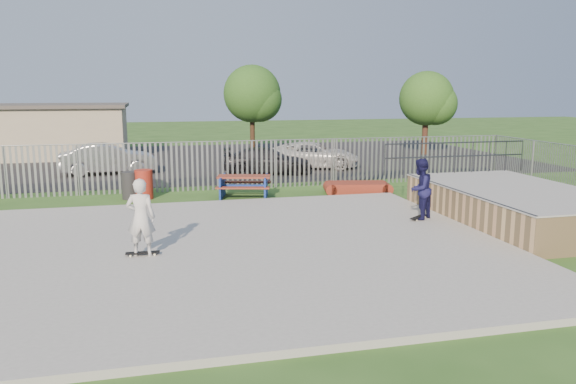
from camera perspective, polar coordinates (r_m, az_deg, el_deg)
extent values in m
plane|color=#2A521C|center=(14.45, -7.75, -6.11)|extent=(120.00, 120.00, 0.00)
cube|color=gray|center=(14.43, -7.76, -5.82)|extent=(15.00, 12.00, 0.15)
cube|color=tan|center=(18.68, 22.22, -1.36)|extent=(4.00, 7.00, 1.05)
cube|color=#9E9E99|center=(18.59, 22.33, 0.29)|extent=(4.05, 7.05, 0.04)
cylinder|color=#383A3F|center=(17.51, 17.07, 0.06)|extent=(0.06, 7.00, 0.06)
cube|color=maroon|center=(21.43, -4.49, 1.58)|extent=(2.13, 1.24, 0.07)
cube|color=maroon|center=(20.82, -4.64, 0.43)|extent=(2.02, 0.79, 0.06)
cube|color=maroon|center=(22.13, -4.33, 1.02)|extent=(2.02, 0.79, 0.06)
cube|color=navy|center=(21.49, -4.48, 0.53)|extent=(2.10, 1.94, 0.82)
cube|color=maroon|center=(22.45, 7.08, 0.41)|extent=(2.38, 1.50, 0.44)
cylinder|color=maroon|center=(21.82, -14.42, 0.76)|extent=(0.66, 0.66, 1.10)
cylinder|color=#232326|center=(21.96, -15.74, 0.66)|extent=(0.62, 0.62, 1.03)
cube|color=black|center=(33.07, -11.18, 3.12)|extent=(40.00, 18.00, 0.02)
imported|color=#B3B3B8|center=(28.63, -17.78, 3.24)|extent=(4.66, 2.05, 1.49)
imported|color=black|center=(27.45, -2.08, 3.21)|extent=(4.62, 2.68, 1.26)
imported|color=silver|center=(29.35, 2.52, 3.77)|extent=(5.32, 3.53, 1.36)
cube|color=tan|center=(37.48, -23.91, 5.56)|extent=(10.00, 6.00, 3.00)
cube|color=#4C4742|center=(37.41, -24.09, 8.00)|extent=(10.40, 6.40, 0.20)
cylinder|color=#3C2818|center=(36.42, -3.64, 6.51)|extent=(0.31, 0.31, 3.26)
sphere|color=#29501B|center=(36.34, -3.68, 9.94)|extent=(3.65, 3.65, 3.65)
cylinder|color=#46291C|center=(36.59, 13.75, 6.07)|extent=(0.36, 0.36, 3.02)
sphere|color=#2D541C|center=(36.51, 13.88, 9.22)|extent=(3.38, 3.38, 3.38)
cube|color=black|center=(17.72, 13.14, -2.48)|extent=(0.76, 0.64, 0.02)
cube|color=black|center=(14.00, -14.55, -5.98)|extent=(0.81, 0.23, 0.02)
imported|color=#14133D|center=(17.55, 13.25, 0.29)|extent=(1.15, 1.11, 1.87)
imported|color=silver|center=(13.78, -14.72, -2.50)|extent=(0.76, 0.58, 1.87)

